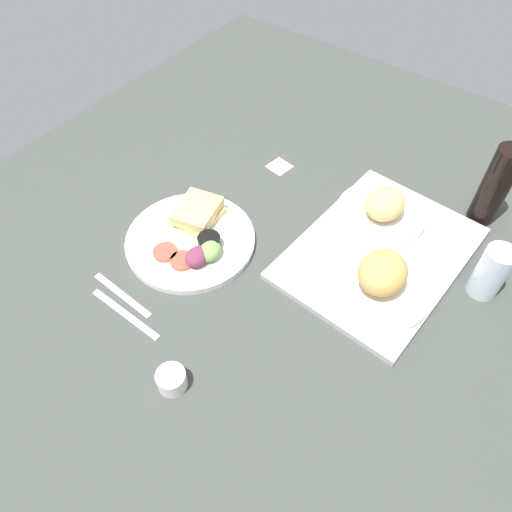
{
  "coord_description": "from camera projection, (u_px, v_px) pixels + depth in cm",
  "views": [
    {
      "loc": [
        55.88,
        42.43,
        85.57
      ],
      "look_at": [
        2.0,
        3.0,
        4.0
      ],
      "focal_mm": 33.99,
      "sensor_mm": 36.0,
      "label": 1
    }
  ],
  "objects": [
    {
      "name": "bread_plate_near",
      "position": [
        383.0,
        209.0,
        1.14
      ],
      "size": [
        21.14,
        21.14,
        8.34
      ],
      "color": "white",
      "rests_on": "serving_tray"
    },
    {
      "name": "ground_plane",
      "position": [
        251.0,
        260.0,
        1.12
      ],
      "size": [
        190.0,
        150.0,
        3.0
      ],
      "primitive_type": "cube",
      "color": "#383D38"
    },
    {
      "name": "serving_tray",
      "position": [
        379.0,
        253.0,
        1.1
      ],
      "size": [
        47.14,
        35.99,
        1.6
      ],
      "primitive_type": "cube",
      "rotation": [
        0.0,
        0.0,
        -0.07
      ],
      "color": "#B2B2AD",
      "rests_on": "ground_plane"
    },
    {
      "name": "plate_with_salad",
      "position": [
        193.0,
        237.0,
        1.12
      ],
      "size": [
        29.99,
        29.99,
        5.4
      ],
      "color": "white",
      "rests_on": "ground_plane"
    },
    {
      "name": "soda_bottle",
      "position": [
        495.0,
        186.0,
        1.11
      ],
      "size": [
        6.4,
        6.4,
        20.42
      ],
      "primitive_type": "cylinder",
      "color": "black",
      "rests_on": "ground_plane"
    },
    {
      "name": "bread_plate_far",
      "position": [
        382.0,
        279.0,
        1.0
      ],
      "size": [
        21.24,
        21.24,
        9.19
      ],
      "color": "white",
      "rests_on": "serving_tray"
    },
    {
      "name": "espresso_cup",
      "position": [
        172.0,
        380.0,
        0.89
      ],
      "size": [
        5.6,
        5.6,
        4.0
      ],
      "primitive_type": "cylinder",
      "color": "silver",
      "rests_on": "ground_plane"
    },
    {
      "name": "fork",
      "position": [
        122.0,
        295.0,
        1.03
      ],
      "size": [
        2.29,
        17.05,
        0.5
      ],
      "primitive_type": "cube",
      "rotation": [
        0.0,
        0.0,
        1.52
      ],
      "color": "#B7B7BC",
      "rests_on": "ground_plane"
    },
    {
      "name": "drinking_glass",
      "position": [
        491.0,
        272.0,
        1.0
      ],
      "size": [
        6.26,
        6.26,
        12.74
      ],
      "primitive_type": "cylinder",
      "color": "silver",
      "rests_on": "ground_plane"
    },
    {
      "name": "knife",
      "position": [
        125.0,
        314.0,
        1.0
      ],
      "size": [
        1.85,
        19.03,
        0.5
      ],
      "primitive_type": "cube",
      "rotation": [
        0.0,
        0.0,
        1.55
      ],
      "color": "#B7B7BC",
      "rests_on": "ground_plane"
    },
    {
      "name": "sticky_note",
      "position": [
        279.0,
        166.0,
        1.3
      ],
      "size": [
        6.43,
        6.43,
        0.12
      ],
      "primitive_type": "cube",
      "rotation": [
        0.0,
        0.0,
        -0.16
      ],
      "color": "pink",
      "rests_on": "ground_plane"
    }
  ]
}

